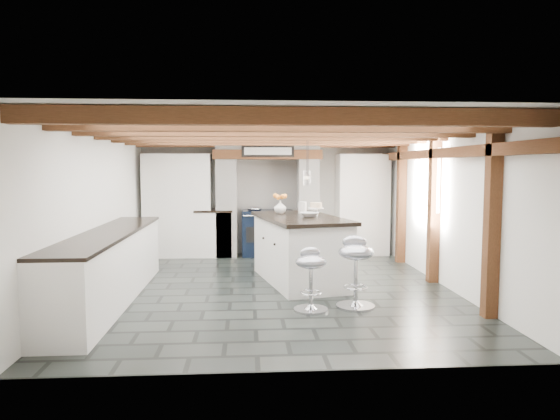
{
  "coord_description": "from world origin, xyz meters",
  "views": [
    {
      "loc": [
        -0.4,
        -7.14,
        1.76
      ],
      "look_at": [
        0.1,
        0.4,
        1.1
      ],
      "focal_mm": 32.0,
      "sensor_mm": 36.0,
      "label": 1
    }
  ],
  "objects": [
    {
      "name": "room_shell",
      "position": [
        -0.61,
        1.42,
        1.07
      ],
      "size": [
        6.0,
        6.03,
        6.0
      ],
      "color": "white",
      "rests_on": "ground"
    },
    {
      "name": "kitchen_island",
      "position": [
        0.41,
        0.34,
        0.52
      ],
      "size": [
        1.47,
        2.22,
        1.34
      ],
      "rotation": [
        0.0,
        0.0,
        0.22
      ],
      "color": "white",
      "rests_on": "ground"
    },
    {
      "name": "ground",
      "position": [
        0.0,
        0.0,
        0.0
      ],
      "size": [
        6.0,
        6.0,
        0.0
      ],
      "primitive_type": "plane",
      "color": "black",
      "rests_on": "ground"
    },
    {
      "name": "bar_stool_near",
      "position": [
        0.95,
        -1.09,
        0.56
      ],
      "size": [
        0.55,
        0.55,
        0.9
      ],
      "rotation": [
        0.0,
        0.0,
        -0.3
      ],
      "color": "silver",
      "rests_on": "ground"
    },
    {
      "name": "bar_stool_far",
      "position": [
        0.37,
        -1.19,
        0.48
      ],
      "size": [
        0.47,
        0.47,
        0.78
      ],
      "rotation": [
        0.0,
        0.0,
        0.28
      ],
      "color": "silver",
      "rests_on": "ground"
    },
    {
      "name": "range_cooker",
      "position": [
        0.0,
        2.68,
        0.47
      ],
      "size": [
        1.0,
        0.63,
        0.99
      ],
      "color": "black",
      "rests_on": "ground"
    }
  ]
}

